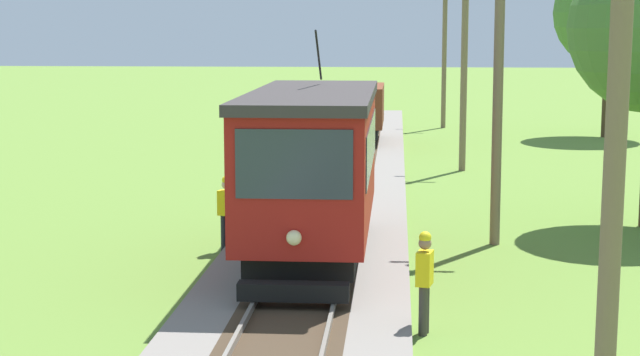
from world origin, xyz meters
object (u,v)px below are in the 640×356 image
(utility_pole_distant, at_px, (444,53))
(tree_left_near, at_px, (609,13))
(freight_car, at_px, (356,110))
(utility_pole_mid, at_px, (498,79))
(utility_pole_near_tram, at_px, (615,148))
(utility_pole_far, at_px, (464,64))
(track_worker, at_px, (424,278))
(second_worker, at_px, (227,210))
(red_tram, at_px, (313,166))

(utility_pole_distant, distance_m, tree_left_near, 8.61)
(freight_car, bearing_deg, utility_pole_mid, -78.25)
(freight_car, height_order, utility_pole_near_tram, utility_pole_near_tram)
(utility_pole_far, bearing_deg, utility_pole_near_tram, -90.00)
(utility_pole_mid, bearing_deg, track_worker, -104.11)
(second_worker, bearing_deg, track_worker, -125.93)
(utility_pole_far, bearing_deg, utility_pole_mid, -90.00)
(utility_pole_far, height_order, utility_pole_distant, utility_pole_far)
(red_tram, xyz_separation_m, utility_pole_far, (4.18, 15.06, 1.65))
(utility_pole_mid, bearing_deg, utility_pole_near_tram, -90.00)
(freight_car, xyz_separation_m, second_worker, (-2.09, -21.49, -0.57))
(freight_car, relative_size, second_worker, 2.91)
(utility_pole_far, relative_size, track_worker, 4.20)
(track_worker, relative_size, tree_left_near, 0.21)
(utility_pole_near_tram, bearing_deg, second_worker, 118.18)
(utility_pole_distant, xyz_separation_m, track_worker, (-1.88, -35.80, -2.85))
(utility_pole_distant, bearing_deg, freight_car, -116.93)
(utility_pole_mid, height_order, utility_pole_far, utility_pole_mid)
(utility_pole_near_tram, relative_size, second_worker, 4.25)
(track_worker, bearing_deg, utility_pole_near_tram, 121.38)
(freight_car, relative_size, utility_pole_far, 0.69)
(utility_pole_near_tram, distance_m, utility_pole_mid, 13.10)
(second_worker, bearing_deg, utility_pole_near_tram, -133.63)
(freight_car, xyz_separation_m, utility_pole_distant, (4.18, 8.23, 2.28))
(freight_car, height_order, utility_pole_mid, utility_pole_mid)
(freight_car, bearing_deg, utility_pole_far, -61.11)
(freight_car, relative_size, utility_pole_distant, 0.70)
(red_tram, height_order, utility_pole_near_tram, utility_pole_near_tram)
(track_worker, xyz_separation_m, tree_left_near, (9.28, 31.87, 4.82))
(utility_pole_mid, xyz_separation_m, track_worker, (-1.88, -7.46, -2.97))
(red_tram, bearing_deg, track_worker, -64.99)
(track_worker, height_order, second_worker, same)
(red_tram, xyz_separation_m, freight_car, (-0.00, 22.63, -0.64))
(red_tram, height_order, freight_car, red_tram)
(freight_car, xyz_separation_m, utility_pole_mid, (4.18, -20.10, 2.40))
(second_worker, distance_m, tree_left_near, 29.59)
(red_tram, distance_m, track_worker, 5.58)
(red_tram, relative_size, utility_pole_near_tram, 1.13)
(track_worker, bearing_deg, utility_pole_distant, -80.04)
(utility_pole_distant, bearing_deg, track_worker, -93.00)
(utility_pole_near_tram, xyz_separation_m, track_worker, (-1.88, 5.63, -2.90))
(red_tram, height_order, utility_pole_distant, utility_pole_distant)
(freight_car, xyz_separation_m, tree_left_near, (11.59, 4.31, 4.25))
(freight_car, distance_m, utility_pole_mid, 20.67)
(tree_left_near, bearing_deg, second_worker, -117.95)
(utility_pole_mid, xyz_separation_m, utility_pole_distant, (0.00, 28.34, -0.12))
(freight_car, height_order, track_worker, freight_car)
(freight_car, xyz_separation_m, utility_pole_near_tram, (4.18, -33.20, 2.33))
(utility_pole_near_tram, relative_size, track_worker, 4.25)
(freight_car, distance_m, track_worker, 27.67)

